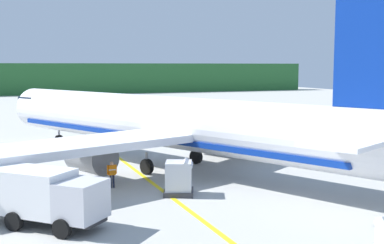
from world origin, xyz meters
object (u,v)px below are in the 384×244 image
Objects in this scene: service_truck_catering at (43,195)px; crew_loader_left at (112,172)px; airliner_foreground at (164,123)px; cargo_container_mid at (179,178)px.

service_truck_catering reaches higher than crew_loader_left.
airliner_foreground reaches higher than service_truck_catering.
crew_loader_left is at bearing -135.51° from airliner_foreground.
airliner_foreground reaches higher than crew_loader_left.
crew_loader_left is (-5.06, -4.97, -2.40)m from airliner_foreground.
airliner_foreground is 17.20× the size of cargo_container_mid.
airliner_foreground is 23.19× the size of crew_loader_left.
service_truck_catering is at bearing -158.63° from cargo_container_mid.
service_truck_catering is (-9.74, -11.23, -1.86)m from airliner_foreground.
crew_loader_left is (4.68, 6.26, -0.54)m from service_truck_catering.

